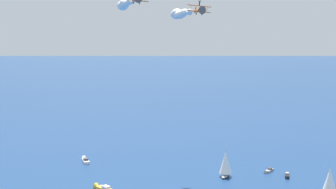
{
  "coord_description": "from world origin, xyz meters",
  "views": [
    {
      "loc": [
        -19.88,
        133.4,
        47.86
      ],
      "look_at": [
        0.1,
        -0.23,
        29.97
      ],
      "focal_mm": 49.09,
      "sensor_mm": 36.0,
      "label": 1
    }
  ],
  "objects": [
    {
      "name": "motorboat_ahead",
      "position": [
        35.94,
        -28.44,
        0.6
      ],
      "size": [
        5.31,
        7.68,
        2.22
      ],
      "color": "white",
      "rests_on": "ground_plane"
    },
    {
      "name": "sailboat_far_port",
      "position": [
        -47.53,
        -2.09,
        4.6
      ],
      "size": [
        5.96,
        7.89,
        10.07
      ],
      "color": "white",
      "rests_on": "ground_plane"
    },
    {
      "name": "motorboat_trailing",
      "position": [
        20.16,
        1.65,
        0.64
      ],
      "size": [
        7.75,
        6.66,
        2.37
      ],
      "color": "gold",
      "rests_on": "ground_plane"
    },
    {
      "name": "smoke_trail_lead",
      "position": [
        -0.52,
        -22.79,
        54.62
      ],
      "size": [
        12.02,
        23.95,
        3.93
      ],
      "color": "white"
    },
    {
      "name": "motorboat_near_centre",
      "position": [
        -37.5,
        -20.35,
        0.42
      ],
      "size": [
        1.81,
        5.44,
        1.55
      ],
      "color": "black",
      "rests_on": "ground_plane"
    },
    {
      "name": "sailboat_outer_ring_a",
      "position": [
        -16.88,
        -17.69,
        4.44
      ],
      "size": [
        4.91,
        7.81,
        9.72
      ],
      "color": "#9E9993",
      "rests_on": "ground_plane"
    },
    {
      "name": "smoke_trail_wingman",
      "position": [
        16.56,
        -14.75,
        57.46
      ],
      "size": [
        11.5,
        21.37,
        3.64
      ],
      "color": "white"
    },
    {
      "name": "motorboat_outer_ring_b",
      "position": [
        -31.71,
        -25.3,
        0.43
      ],
      "size": [
        3.75,
        5.47,
        1.58
      ],
      "color": "#9E9993",
      "rests_on": "ground_plane"
    },
    {
      "name": "biplane_lead",
      "position": [
        -8.61,
        -3.42,
        54.78
      ],
      "size": [
        7.23,
        7.09,
        3.62
      ],
      "color": "orange"
    },
    {
      "name": "wingwalker_lead",
      "position": [
        -8.78,
        -3.48,
        56.96
      ],
      "size": [
        0.88,
        0.45,
        1.78
      ],
      "color": "black"
    }
  ]
}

